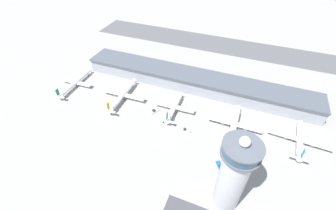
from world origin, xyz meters
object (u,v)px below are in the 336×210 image
Objects in this scene: service_truck_fuel at (155,111)px; airplane_gate_charlie at (174,107)px; airplane_gate_echo at (300,140)px; airplane_gate_delta at (234,124)px; airplane_gate_bravo at (123,95)px; control_tower at (233,175)px; service_truck_baggage at (186,130)px; airplane_gate_alpha at (76,83)px; service_truck_catering at (220,167)px.

airplane_gate_charlie is at bearing 27.64° from service_truck_fuel.
airplane_gate_echo reaches higher than airplane_gate_charlie.
airplane_gate_echo is at bearing 3.00° from airplane_gate_delta.
airplane_gate_charlie is at bearing 2.55° from airplane_gate_bravo.
control_tower is 114.95m from airplane_gate_bravo.
airplane_gate_delta is (93.12, 0.35, 0.14)m from airplane_gate_bravo.
airplane_gate_delta is at bearing 5.22° from service_truck_fuel.
airplane_gate_delta is (47.41, -1.68, 0.47)m from airplane_gate_charlie.
airplane_gate_bravo is 5.42× the size of service_truck_fuel.
airplane_gate_echo is 5.78× the size of service_truck_baggage.
airplane_gate_charlie is at bearing 177.97° from airplane_gate_delta.
service_truck_fuel is 31.03m from service_truck_baggage.
airplane_gate_alpha is 1.28× the size of airplane_gate_charlie.
service_truck_catering is (91.09, -36.62, -3.67)m from airplane_gate_bravo.
airplane_gate_alpha is 6.40× the size of service_truck_baggage.
service_truck_fuel is at bearing -152.36° from airplane_gate_charlie.
airplane_gate_echo is 60.68m from service_truck_catering.
control_tower is at bearing -72.10° from service_truck_catering.
airplane_gate_alpha is 1.01× the size of airplane_gate_bravo.
airplane_gate_delta reaches higher than service_truck_fuel.
airplane_gate_delta is 4.71× the size of service_truck_fuel.
control_tower is 33.01m from service_truck_catering.
airplane_gate_bravo reaches higher than airplane_gate_alpha.
airplane_gate_echo is 105.77m from service_truck_fuel.
service_truck_fuel is at bearing -174.78° from airplane_gate_delta.
service_truck_fuel is at bearing 152.12° from service_truck_catering.
airplane_gate_delta is 0.95× the size of airplane_gate_echo.
airplane_gate_bravo is at bearing -177.45° from airplane_gate_charlie.
service_truck_baggage is (-36.50, 41.28, -25.36)m from control_tower.
service_truck_catering is (-2.03, -36.98, -3.81)m from airplane_gate_delta.
airplane_gate_bravo is 63.13m from service_truck_baggage.
airplane_gate_delta reaches higher than service_truck_baggage.
airplane_gate_bravo is 6.34× the size of service_truck_baggage.
airplane_gate_delta is 4.70× the size of service_truck_catering.
control_tower is 1.19× the size of airplane_gate_bravo.
airplane_gate_charlie is 47.44m from airplane_gate_delta.
airplane_gate_charlie is 4.29× the size of service_truck_fuel.
airplane_gate_echo reaches higher than service_truck_fuel.
airplane_gate_echo is at bearing 40.42° from service_truck_catering.
service_truck_fuel is at bearing -9.37° from airplane_gate_bravo.
service_truck_baggage is at bearing -166.60° from airplane_gate_echo.
airplane_gate_bravo is (49.54, -0.37, 0.72)m from airplane_gate_alpha.
airplane_gate_delta is at bearing 0.22° from airplane_gate_bravo.
service_truck_fuel is (81.33, -5.62, -2.80)m from airplane_gate_alpha.
control_tower is at bearing -21.22° from airplane_gate_alpha.
service_truck_fuel is at bearing 160.77° from service_truck_baggage.
airplane_gate_delta reaches higher than airplane_gate_charlie.
service_truck_baggage is (-32.02, -15.82, -3.83)m from airplane_gate_delta.
control_tower reaches higher than service_truck_fuel.
control_tower is 61.19m from airplane_gate_delta.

